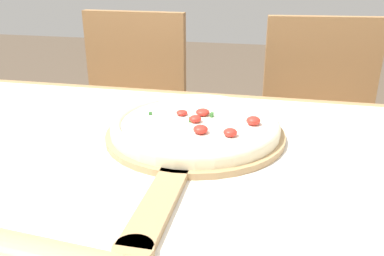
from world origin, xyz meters
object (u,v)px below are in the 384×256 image
Objects in this scene: chair_left at (130,118)px; chair_right at (319,133)px; pizza_peel at (193,139)px; pizza at (196,125)px.

chair_left is 1.00× the size of chair_right.
chair_right is at bearing 65.08° from pizza_peel.
pizza is 0.37× the size of chair_right.
chair_left is 0.68m from chair_right.
chair_right reaches higher than pizza_peel.
pizza_peel is 0.75m from chair_right.
pizza is 0.73m from chair_right.
chair_right is (0.68, -0.00, 0.00)m from chair_left.
pizza_peel is at bearing -58.92° from chair_left.
pizza is 0.37× the size of chair_left.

